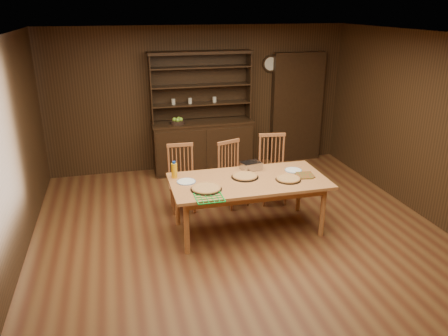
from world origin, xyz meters
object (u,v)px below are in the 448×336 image
object	(u,v)px
chair_right	(272,166)
juice_bottle	(174,170)
china_hutch	(202,139)
dining_table	(249,185)
chair_left	(182,175)
chair_center	(232,171)

from	to	relation	value
chair_right	juice_bottle	world-z (taller)	chair_right
china_hutch	dining_table	size ratio (longest dim) A/B	1.05
chair_left	chair_right	distance (m)	1.43
dining_table	china_hutch	bearing A→B (deg)	92.97
dining_table	juice_bottle	size ratio (longest dim) A/B	8.94
dining_table	chair_center	distance (m)	0.91
china_hutch	chair_left	xyz separation A→B (m)	(-0.63, -1.54, -0.06)
chair_left	chair_right	world-z (taller)	chair_right
china_hutch	chair_center	distance (m)	1.57
juice_bottle	china_hutch	bearing A→B (deg)	69.08
dining_table	chair_left	world-z (taller)	chair_left
chair_left	juice_bottle	world-z (taller)	chair_left
juice_bottle	chair_right	bearing A→B (deg)	19.14
chair_right	chair_left	bearing A→B (deg)	-174.08
chair_left	chair_center	bearing A→B (deg)	0.82
chair_left	juice_bottle	xyz separation A→B (m)	(-0.18, -0.60, 0.32)
chair_left	chair_right	bearing A→B (deg)	0.66
china_hutch	dining_table	bearing A→B (deg)	-87.03
dining_table	chair_right	distance (m)	1.10
china_hutch	chair_center	size ratio (longest dim) A/B	2.16
chair_right	dining_table	bearing A→B (deg)	-119.60
chair_center	juice_bottle	size ratio (longest dim) A/B	4.33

